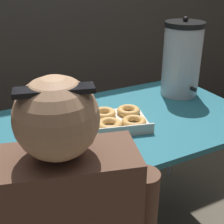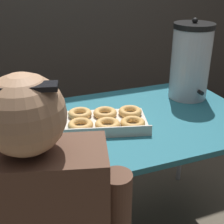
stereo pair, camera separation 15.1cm
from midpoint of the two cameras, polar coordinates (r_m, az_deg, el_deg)
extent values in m
cube|color=#236675|center=(1.55, 3.25, -2.46)|extent=(1.42, 0.80, 0.03)
cylinder|color=#ADADB2|center=(2.31, 14.63, -4.35)|extent=(0.03, 0.03, 0.75)
cube|color=beige|center=(1.53, 1.76, -2.00)|extent=(0.46, 0.37, 0.02)
cube|color=beige|center=(1.40, 2.44, -3.55)|extent=(0.39, 0.11, 0.04)
torus|color=tan|center=(1.45, -2.82, -2.45)|extent=(0.16, 0.16, 0.03)
torus|color=tan|center=(1.46, 2.16, -2.35)|extent=(0.14, 0.14, 0.03)
torus|color=tan|center=(1.48, 6.74, -2.09)|extent=(0.14, 0.14, 0.03)
torus|color=#DEA65A|center=(1.56, -3.14, -0.35)|extent=(0.12, 0.12, 0.03)
torus|color=#DDA558|center=(1.57, 1.48, -0.24)|extent=(0.16, 0.16, 0.03)
torus|color=#DCA357|center=(1.59, 6.06, 0.01)|extent=(0.12, 0.12, 0.03)
cylinder|color=#B7B7BC|center=(1.86, 16.42, 8.37)|extent=(0.22, 0.22, 0.40)
cylinder|color=black|center=(1.81, 17.27, 14.82)|extent=(0.22, 0.22, 0.03)
sphere|color=black|center=(1.80, 17.39, 15.66)|extent=(0.03, 0.03, 0.03)
cylinder|color=black|center=(1.81, 18.04, 3.46)|extent=(0.02, 0.05, 0.02)
cube|color=black|center=(1.25, -15.96, -10.00)|extent=(0.12, 0.16, 0.01)
cube|color=#2D333D|center=(1.25, -15.99, -9.79)|extent=(0.11, 0.14, 0.00)
sphere|color=tan|center=(0.74, -10.22, -0.65)|extent=(0.20, 0.20, 0.20)
cube|color=black|center=(0.69, -10.86, 4.35)|extent=(0.18, 0.09, 0.01)
camera|label=1|loc=(0.08, -87.14, 1.36)|focal=50.00mm
camera|label=2|loc=(0.08, 92.86, -1.36)|focal=50.00mm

